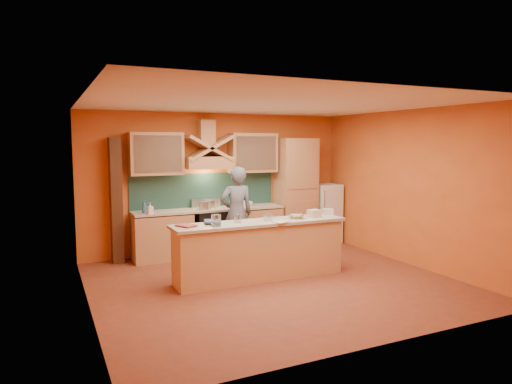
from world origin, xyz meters
name	(u,v)px	position (x,y,z in m)	size (l,w,h in m)	color
floor	(274,283)	(0.00, 0.00, 0.00)	(5.50, 5.00, 0.01)	brown
ceiling	(275,103)	(0.00, 0.00, 2.80)	(5.50, 5.00, 0.01)	white
wall_back	(218,182)	(0.00, 2.50, 1.40)	(5.50, 0.02, 2.80)	#D16528
wall_front	(383,219)	(0.00, -2.50, 1.40)	(5.50, 0.02, 2.80)	#D16528
wall_left	(86,205)	(-2.75, 0.00, 1.40)	(0.02, 5.00, 2.80)	#D16528
wall_right	(410,188)	(2.75, 0.00, 1.40)	(0.02, 5.00, 2.80)	#D16528
base_cabinet_left	(162,237)	(-1.25, 2.20, 0.43)	(1.10, 0.60, 0.86)	tan
base_cabinet_right	(253,229)	(0.65, 2.20, 0.43)	(1.10, 0.60, 0.86)	tan
counter_top	(209,209)	(-0.30, 2.20, 0.90)	(3.00, 0.62, 0.04)	#B3AA97
stove	(210,232)	(-0.30, 2.20, 0.45)	(0.60, 0.58, 0.90)	black
backsplash	(205,190)	(-0.30, 2.48, 1.25)	(3.00, 0.03, 0.70)	#1B3C37
range_hood	(208,163)	(-0.30, 2.25, 1.82)	(0.92, 0.50, 0.24)	tan
hood_chimney	(206,133)	(-0.30, 2.35, 2.40)	(0.30, 0.30, 0.50)	tan
upper_cabinet_left	(156,154)	(-1.30, 2.33, 2.00)	(1.00, 0.35, 0.80)	tan
upper_cabinet_right	(253,153)	(0.70, 2.33, 2.00)	(1.00, 0.35, 0.80)	tan
pantry_column	(295,192)	(1.65, 2.20, 1.15)	(0.80, 0.60, 2.30)	tan
fridge	(325,213)	(2.40, 2.20, 0.65)	(0.58, 0.60, 1.30)	white
trim_column_left	(116,201)	(-2.05, 2.35, 1.15)	(0.20, 0.30, 2.30)	#472816
island_body	(260,252)	(-0.10, 0.30, 0.44)	(2.80, 0.55, 0.88)	#E1AE73
island_top	(260,223)	(-0.10, 0.30, 0.92)	(2.90, 0.62, 0.05)	#B3AA97
person	(236,214)	(0.02, 1.58, 0.88)	(0.64, 0.42, 1.76)	slate
pot_large	(204,206)	(-0.43, 2.11, 0.98)	(0.22, 0.22, 0.16)	#BBBCC3
pot_small	(211,205)	(-0.24, 2.27, 0.97)	(0.20, 0.20, 0.14)	silver
soap_bottle_a	(150,208)	(-1.51, 1.96, 1.03)	(0.09, 0.10, 0.21)	white
soap_bottle_b	(144,207)	(-1.57, 2.19, 1.03)	(0.09, 0.09, 0.23)	#33598E
bowl_back	(247,204)	(0.53, 2.24, 0.96)	(0.24, 0.24, 0.07)	white
dish_rack	(243,203)	(0.46, 2.26, 0.97)	(0.27, 0.21, 0.10)	white
book_lower	(181,227)	(-1.41, 0.30, 0.96)	(0.22, 0.30, 0.03)	#A33F3A
book_upper	(204,221)	(-0.98, 0.47, 0.98)	(0.23, 0.31, 0.02)	#3A5481
jar_large	(216,220)	(-0.89, 0.19, 1.03)	(0.15, 0.15, 0.18)	silver
jar_small	(238,218)	(-0.47, 0.36, 1.01)	(0.11, 0.11, 0.13)	silver
kitchen_scale	(268,218)	(0.02, 0.24, 0.99)	(0.11, 0.11, 0.09)	silver
mixing_bowl	(296,217)	(0.57, 0.30, 0.98)	(0.25, 0.25, 0.06)	silver
cloth	(281,222)	(0.15, 0.05, 0.95)	(0.23, 0.17, 0.02)	beige
grocery_bag_a	(314,213)	(0.90, 0.28, 1.01)	(0.20, 0.16, 0.13)	beige
grocery_bag_b	(328,212)	(1.28, 0.41, 1.00)	(0.17, 0.13, 0.10)	beige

